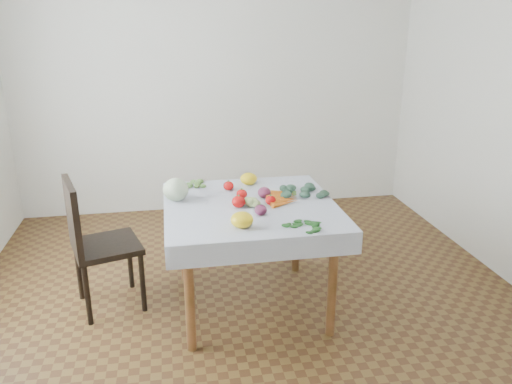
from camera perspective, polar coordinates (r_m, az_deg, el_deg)
The scene contains 19 objects.
ground at distance 3.63m, azimuth -0.60°, elevation -12.65°, with size 4.00×4.00×0.00m, color brown.
back_wall at distance 5.10m, azimuth -4.52°, elevation 12.75°, with size 4.00×0.04×2.70m, color white.
table at distance 3.33m, azimuth -0.64°, elevation -3.06°, with size 1.00×1.00×0.75m.
tablecloth at distance 3.30m, azimuth -0.65°, elevation -1.46°, with size 1.12×1.12×0.01m, color silver.
chair at distance 3.51m, azimuth -18.21°, elevation -4.94°, with size 0.53×0.53×0.94m.
cabbage at distance 3.38m, azimuth -9.16°, elevation 0.27°, with size 0.17×0.17×0.15m, color #B1C6A5.
tomato_a at distance 3.56m, azimuth -3.17°, elevation 0.71°, with size 0.07×0.07×0.07m, color red.
tomato_b at distance 3.39m, azimuth -1.64°, elevation -0.24°, with size 0.07×0.07×0.06m, color red.
tomato_c at distance 3.28m, azimuth 1.68°, elevation -0.96°, with size 0.07×0.07×0.06m, color red.
tomato_d at distance 3.23m, azimuth -2.00°, elevation -1.12°, with size 0.09×0.09×0.08m, color red.
heirloom_back at distance 3.68m, azimuth -0.84°, elevation 1.52°, with size 0.13×0.13×0.09m, color yellow.
heirloom_front at distance 2.92m, azimuth -1.61°, elevation -3.19°, with size 0.13×0.13×0.09m, color yellow.
onion_a at distance 3.40m, azimuth 0.95°, elevation -0.05°, with size 0.09×0.09×0.08m, color #54183B.
onion_b at distance 3.10m, azimuth 0.54°, elevation -2.07°, with size 0.08×0.08×0.07m, color #54183B.
tomatillo_cluster at distance 3.25m, azimuth -1.24°, elevation -1.25°, with size 0.15×0.14×0.05m.
carrot_bunch at distance 3.39m, azimuth 2.80°, elevation -0.56°, with size 0.22×0.34×0.03m.
kale_bunch at distance 3.49m, azimuth 5.50°, elevation 0.05°, with size 0.31×0.25×0.04m.
basil_bunch at distance 2.95m, azimuth 5.45°, elevation -3.94°, with size 0.23×0.20×0.01m.
dill_bunch at distance 3.71m, azimuth -7.34°, elevation 0.99°, with size 0.22×0.17×0.02m.
Camera 1 is at (-0.51, -3.04, 1.91)m, focal length 35.00 mm.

